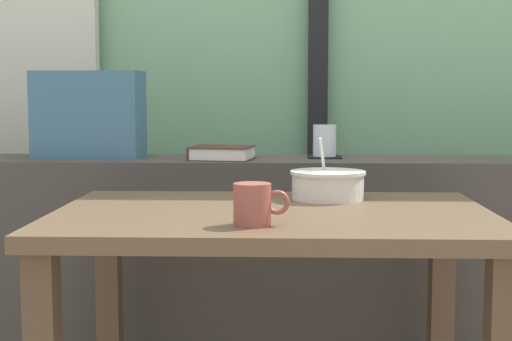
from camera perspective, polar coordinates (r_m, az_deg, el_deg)
curtain_left_panel at (r=2.92m, az=-17.19°, el=10.78°), size 0.56×0.06×2.50m
window_divider_post at (r=2.80m, az=4.67°, el=12.27°), size 0.07×0.05×2.60m
dark_console_ledge at (r=2.36m, az=0.79°, el=-8.70°), size 2.80×0.30×0.79m
breakfast_table at (r=1.75m, az=1.23°, el=-7.08°), size 0.98×0.66×0.72m
coaster_square at (r=2.32m, az=5.12°, el=1.01°), size 0.10×0.10×0.00m
juice_glass at (r=2.32m, az=5.13°, el=2.14°), size 0.07×0.07×0.10m
closed_book at (r=2.25m, az=-2.58°, el=1.31°), size 0.20×0.18×0.04m
throw_pillow at (r=2.35m, az=-12.34°, el=4.08°), size 0.33×0.16×0.26m
soup_bowl at (r=1.91m, az=5.37°, el=-1.09°), size 0.19×0.19×0.16m
ceramic_mug at (r=1.53m, az=-0.19°, el=-2.53°), size 0.11×0.08×0.08m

